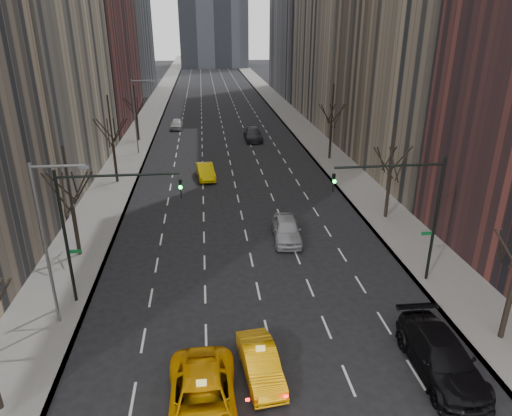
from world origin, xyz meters
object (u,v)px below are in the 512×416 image
object	(u,v)px
taxi_sedan	(260,363)
silver_sedan_ahead	(287,229)
taxi_suv	(203,401)
parked_suv_black	(441,357)

from	to	relation	value
taxi_sedan	silver_sedan_ahead	distance (m)	14.61
taxi_suv	parked_suv_black	bearing A→B (deg)	6.90
silver_sedan_ahead	parked_suv_black	size ratio (longest dim) A/B	0.80
parked_suv_black	taxi_sedan	bearing A→B (deg)	176.42
taxi_suv	silver_sedan_ahead	xyz separation A→B (m)	(6.41, 16.27, -0.01)
taxi_suv	taxi_sedan	bearing A→B (deg)	38.49
taxi_suv	parked_suv_black	size ratio (longest dim) A/B	0.99
taxi_sedan	parked_suv_black	bearing A→B (deg)	-11.51
silver_sedan_ahead	parked_suv_black	distance (m)	15.57
silver_sedan_ahead	parked_suv_black	bearing A→B (deg)	-68.53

